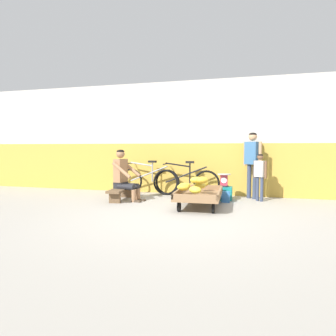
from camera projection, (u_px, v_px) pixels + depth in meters
name	position (u px, v px, depth m)	size (l,w,h in m)	color
ground_plane	(175.00, 219.00, 5.07)	(80.00, 80.00, 0.00)	#A39E93
back_wall	(203.00, 138.00, 7.75)	(16.00, 0.30, 2.86)	gold
banana_cart	(199.00, 195.00, 6.05)	(0.91, 1.48, 0.36)	#8E6B47
banana_pile	(195.00, 185.00, 5.96)	(0.66, 1.21, 0.27)	yellow
low_bench	(121.00, 191.00, 6.89)	(0.40, 1.12, 0.27)	brown
vendor_seated	(124.00, 175.00, 6.82)	(0.72, 0.55, 1.14)	#9E704C
plastic_crate	(224.00, 193.00, 6.91)	(0.36, 0.28, 0.30)	#19847F
weighing_scale	(224.00, 180.00, 6.89)	(0.30, 0.30, 0.29)	#28282D
bicycle_near_left	(149.00, 180.00, 7.79)	(1.66, 0.48, 0.86)	black
bicycle_far_left	(186.00, 182.00, 7.47)	(1.66, 0.48, 0.86)	black
customer_adult	(252.00, 158.00, 7.03)	(0.41, 0.35, 1.53)	#38425B
customer_child	(260.00, 172.00, 6.71)	(0.28, 0.24, 1.04)	#38425B
shopping_bag	(226.00, 197.00, 6.58)	(0.18, 0.12, 0.24)	#3370B7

